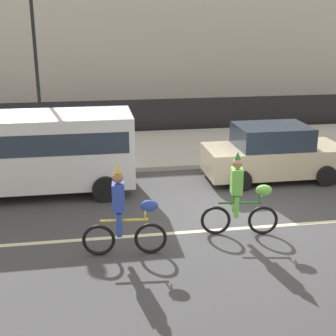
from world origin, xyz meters
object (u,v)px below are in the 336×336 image
parade_cyclist_cobalt (125,216)px  parked_van_white (42,147)px  parked_car_beige (273,154)px  street_lamp_post (34,38)px  parade_cyclist_lime (241,199)px

parade_cyclist_cobalt → parked_van_white: parked_van_white is taller
parked_car_beige → street_lamp_post: 8.90m
street_lamp_post → parade_cyclist_cobalt: bearing=-74.3°
parked_van_white → parade_cyclist_cobalt: bearing=-64.4°
parade_cyclist_cobalt → parked_van_white: size_ratio=0.38×
parade_cyclist_lime → parked_car_beige: (2.13, 3.54, -0.06)m
parked_car_beige → parked_van_white: bearing=-179.4°
parade_cyclist_cobalt → parked_van_white: 4.45m
parked_van_white → parked_car_beige: parked_van_white is taller
parade_cyclist_cobalt → street_lamp_post: bearing=105.7°
parked_car_beige → parade_cyclist_cobalt: bearing=-139.3°
parked_van_white → parked_car_beige: (6.63, 0.06, -0.50)m
parade_cyclist_cobalt → parked_van_white: bearing=115.6°
parked_van_white → parked_car_beige: 6.65m
parade_cyclist_cobalt → parade_cyclist_lime: (2.58, 0.52, 0.00)m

